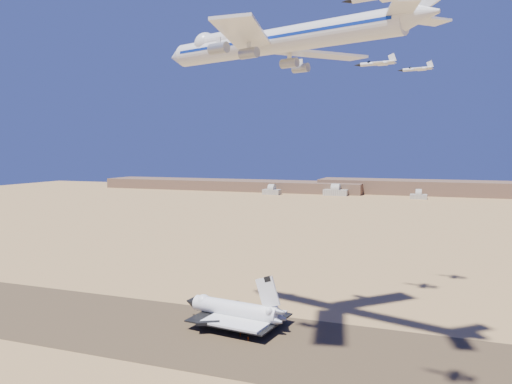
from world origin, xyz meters
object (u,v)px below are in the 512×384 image
(crew_b, at_px, (241,333))
(shuttle, at_px, (234,311))
(crew_c, at_px, (248,339))
(chase_jet_c, at_px, (376,63))
(carrier_747, at_px, (269,42))
(chase_jet_d, at_px, (417,69))
(crew_a, at_px, (250,331))

(crew_b, bearing_deg, shuttle, 33.24)
(crew_c, bearing_deg, chase_jet_c, -74.14)
(carrier_747, bearing_deg, shuttle, 169.08)
(carrier_747, distance_m, chase_jet_d, 74.79)
(carrier_747, relative_size, crew_b, 49.81)
(crew_b, bearing_deg, chase_jet_d, -37.05)
(crew_a, xyz_separation_m, crew_b, (-1.93, -2.94, 0.05))
(crew_b, bearing_deg, crew_a, -34.48)
(crew_a, relative_size, chase_jet_d, 0.13)
(shuttle, xyz_separation_m, carrier_747, (14.60, -7.76, 84.31))
(crew_c, distance_m, chase_jet_c, 104.27)
(crew_b, xyz_separation_m, chase_jet_d, (46.93, 64.91, 88.04))
(chase_jet_c, relative_size, chase_jet_d, 1.12)
(carrier_747, height_order, crew_a, carrier_747)
(shuttle, distance_m, chase_jet_c, 99.42)
(shuttle, bearing_deg, crew_a, -27.75)
(shuttle, relative_size, chase_jet_d, 2.75)
(chase_jet_d, bearing_deg, crew_c, -110.70)
(crew_a, relative_size, crew_c, 1.10)
(chase_jet_d, bearing_deg, carrier_747, -108.74)
(crew_b, height_order, chase_jet_c, chase_jet_c)
(shuttle, height_order, crew_c, shuttle)
(shuttle, bearing_deg, crew_c, -43.29)
(crew_a, distance_m, crew_b, 3.52)
(shuttle, height_order, chase_jet_c, chase_jet_c)
(crew_c, bearing_deg, shuttle, -1.75)
(chase_jet_c, bearing_deg, crew_b, -118.82)
(chase_jet_c, xyz_separation_m, chase_jet_d, (12.66, 20.70, 0.41))
(carrier_747, relative_size, chase_jet_c, 5.86)
(shuttle, relative_size, crew_b, 20.81)
(shuttle, xyz_separation_m, chase_jet_d, (52.59, 56.66, 84.06))
(carrier_747, height_order, crew_b, carrier_747)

